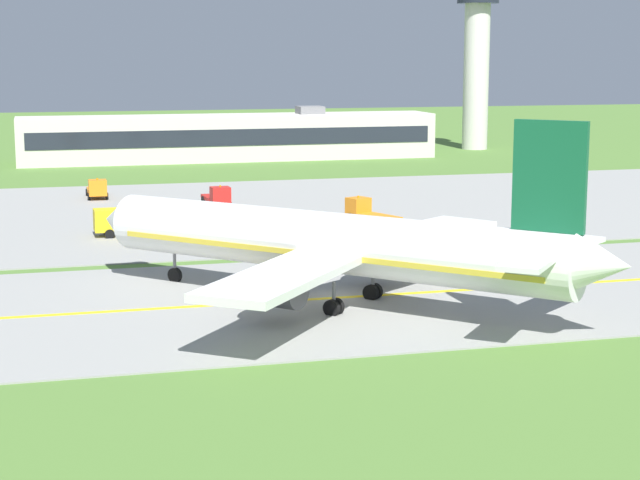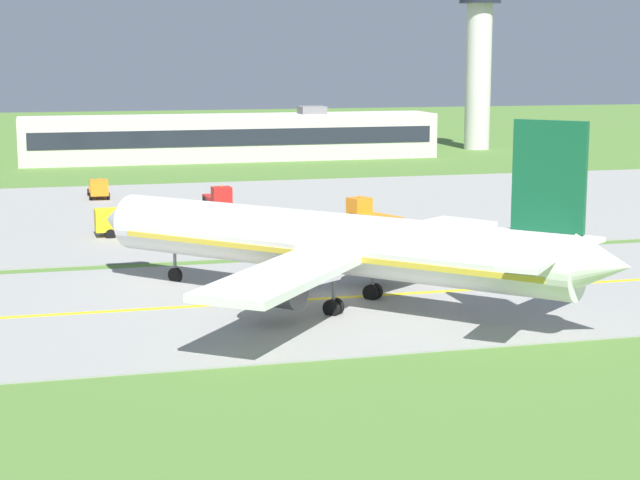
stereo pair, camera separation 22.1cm
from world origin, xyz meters
name	(u,v)px [view 1 (the left image)]	position (x,y,z in m)	size (l,w,h in m)	color
ground_plane	(336,299)	(0.00, 0.00, 0.00)	(500.00, 500.00, 0.00)	#517A33
taxiway_strip	(336,299)	(0.00, 0.00, 0.05)	(240.00, 28.00, 0.10)	gray
apron_pad	(319,208)	(10.00, 42.00, 0.05)	(140.00, 52.00, 0.10)	gray
taxiway_centreline	(336,298)	(0.00, 0.00, 0.11)	(220.00, 0.60, 0.01)	yellow
airplane_lead	(334,244)	(-0.54, -1.54, 4.13)	(30.77, 31.68, 12.70)	white
service_truck_baggage	(366,211)	(11.99, 31.22, 1.18)	(4.35, 6.70, 2.59)	orange
service_truck_fuel	(97,189)	(-12.62, 55.81, 1.18)	(2.41, 6.42, 2.59)	orange
service_truck_catering	(218,197)	(-0.35, 45.64, 1.18)	(2.58, 6.49, 2.59)	red
service_truck_pushback	(127,220)	(-11.51, 29.32, 1.53)	(6.06, 2.48, 2.60)	yellow
terminal_building	(230,137)	(10.48, 97.68, 3.54)	(65.00, 9.86, 8.25)	beige
control_tower	(477,46)	(55.35, 105.81, 17.90)	(7.60, 7.60, 30.01)	silver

